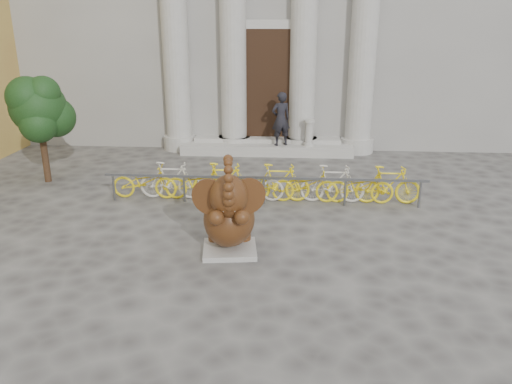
# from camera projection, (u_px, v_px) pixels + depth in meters

# --- Properties ---
(ground) EXTENTS (80.00, 80.00, 0.00)m
(ground) POSITION_uv_depth(u_px,v_px,m) (241.00, 285.00, 8.87)
(ground) COLOR #474442
(ground) RESTS_ON ground
(entrance_steps) EXTENTS (6.00, 1.20, 0.36)m
(entrance_steps) POSITION_uv_depth(u_px,v_px,m) (267.00, 148.00, 17.68)
(entrance_steps) COLOR #A8A59E
(entrance_steps) RESTS_ON ground
(elephant_statue) EXTENTS (1.42, 1.63, 2.13)m
(elephant_statue) POSITION_uv_depth(u_px,v_px,m) (229.00, 217.00, 9.88)
(elephant_statue) COLOR #A8A59E
(elephant_statue) RESTS_ON ground
(bike_rack) EXTENTS (8.22, 0.53, 1.00)m
(bike_rack) POSITION_uv_depth(u_px,v_px,m) (264.00, 182.00, 12.90)
(bike_rack) COLOR slate
(bike_rack) RESTS_ON ground
(tree) EXTENTS (1.76, 1.60, 3.05)m
(tree) POSITION_uv_depth(u_px,v_px,m) (39.00, 109.00, 13.91)
(tree) COLOR #332114
(tree) RESTS_ON ground
(pedestrian) EXTENTS (0.79, 0.67, 1.84)m
(pedestrian) POSITION_uv_depth(u_px,v_px,m) (281.00, 119.00, 17.05)
(pedestrian) COLOR black
(pedestrian) RESTS_ON entrance_steps
(balustrade_post) EXTENTS (0.37, 0.37, 0.91)m
(balustrade_post) POSITION_uv_depth(u_px,v_px,m) (309.00, 134.00, 17.11)
(balustrade_post) COLOR #A8A59E
(balustrade_post) RESTS_ON entrance_steps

